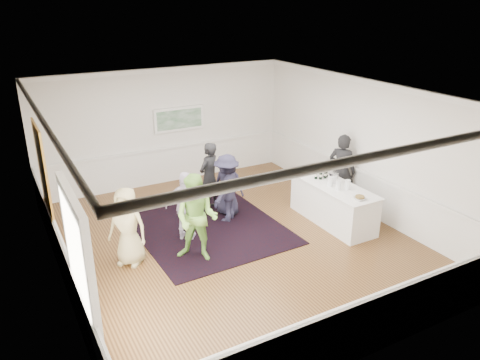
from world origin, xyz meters
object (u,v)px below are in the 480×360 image
bartender (342,171)px  ice_bucket (333,178)px  guest_tan (128,226)px  guest_dark_b (209,177)px  guest_lilac (186,206)px  guest_dark_a (227,188)px  nut_bowl (360,198)px  guest_navy (228,185)px  serving_table (333,203)px  guest_green (197,218)px

bartender → ice_bucket: (-0.68, -0.49, 0.11)m
bartender → guest_tan: size_ratio=1.17×
bartender → guest_dark_b: (-2.95, 1.39, -0.07)m
bartender → guest_lilac: bartender is taller
guest_dark_a → nut_bowl: bearing=96.3°
guest_navy → nut_bowl: 3.08m
guest_dark_b → nut_bowl: guest_dark_b is taller
guest_dark_b → guest_dark_a: bearing=68.6°
guest_tan → guest_lilac: (1.38, 0.37, -0.03)m
serving_table → ice_bucket: size_ratio=8.80×
guest_lilac → nut_bowl: 3.68m
ice_bucket → guest_dark_a: bearing=152.8°
bartender → nut_bowl: size_ratio=7.14×
serving_table → guest_tan: size_ratio=1.44×
guest_tan → ice_bucket: size_ratio=6.12×
guest_lilac → nut_bowl: size_ratio=5.91×
guest_green → guest_dark_a: 1.84m
guest_dark_a → guest_navy: guest_dark_a is taller
serving_table → guest_lilac: 3.40m
ice_bucket → nut_bowl: size_ratio=1.00×
guest_green → guest_lilac: bearing=122.2°
guest_tan → guest_dark_b: size_ratio=0.93×
guest_lilac → guest_green: bearing=113.3°
bartender → guest_dark_b: bartender is taller
bartender → ice_bucket: bartender is taller
ice_bucket → bartender: bearing=35.7°
guest_dark_a → guest_dark_b: 0.76m
guest_dark_a → guest_dark_b: bearing=-120.2°
serving_table → nut_bowl: 1.02m
guest_green → guest_dark_b: size_ratio=1.05×
guest_tan → guest_navy: 2.94m
bartender → serving_table: bearing=100.6°
guest_green → guest_dark_b: 2.37m
guest_lilac → guest_tan: bearing=47.6°
guest_green → nut_bowl: (3.37, -0.89, 0.07)m
nut_bowl → guest_green: bearing=165.3°
guest_tan → nut_bowl: guest_tan is taller
serving_table → guest_tan: (-4.65, 0.50, 0.33)m
guest_dark_b → ice_bucket: 2.95m
guest_green → guest_dark_b: guest_green is taller
guest_lilac → guest_navy: guest_lilac is taller
guest_tan → guest_navy: bearing=64.3°
guest_dark_a → guest_dark_b: (-0.09, 0.75, 0.05)m
bartender → guest_lilac: size_ratio=1.21×
ice_bucket → serving_table: bearing=-116.1°
serving_table → nut_bowl: (-0.05, -0.89, 0.50)m
serving_table → guest_tan: guest_tan is taller
guest_navy → ice_bucket: bearing=-163.9°
guest_navy → guest_dark_a: bearing=107.8°
guest_lilac → nut_bowl: bearing=-176.0°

